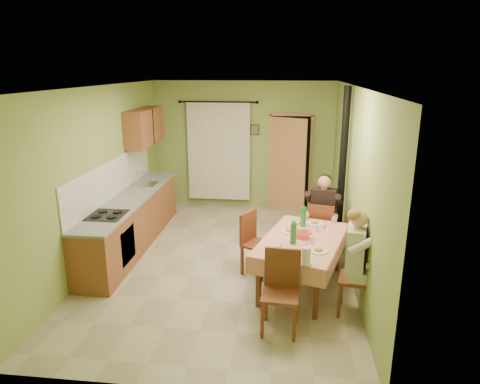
# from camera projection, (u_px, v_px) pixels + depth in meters

# --- Properties ---
(floor) EXTENTS (4.00, 6.00, 0.01)m
(floor) POSITION_uv_depth(u_px,v_px,m) (224.00, 259.00, 7.11)
(floor) COLOR tan
(floor) RESTS_ON ground
(room_shell) EXTENTS (4.04, 6.04, 2.82)m
(room_shell) POSITION_uv_depth(u_px,v_px,m) (223.00, 152.00, 6.60)
(room_shell) COLOR #8EA956
(room_shell) RESTS_ON ground
(kitchen_run) EXTENTS (0.64, 3.64, 1.56)m
(kitchen_run) POSITION_uv_depth(u_px,v_px,m) (132.00, 220.00, 7.54)
(kitchen_run) COLOR brown
(kitchen_run) RESTS_ON ground
(upper_cabinets) EXTENTS (0.35, 1.40, 0.70)m
(upper_cabinets) POSITION_uv_depth(u_px,v_px,m) (145.00, 127.00, 8.38)
(upper_cabinets) COLOR brown
(upper_cabinets) RESTS_ON room_shell
(curtain) EXTENTS (1.70, 0.07, 2.22)m
(curtain) POSITION_uv_depth(u_px,v_px,m) (219.00, 151.00, 9.58)
(curtain) COLOR black
(curtain) RESTS_ON ground
(doorway) EXTENTS (0.96, 0.40, 2.15)m
(doorway) POSITION_uv_depth(u_px,v_px,m) (289.00, 162.00, 9.46)
(doorway) COLOR black
(doorway) RESTS_ON ground
(dining_table) EXTENTS (1.48, 1.95, 0.76)m
(dining_table) POSITION_uv_depth(u_px,v_px,m) (301.00, 263.00, 6.12)
(dining_table) COLOR #DF8C79
(dining_table) RESTS_ON ground
(tableware) EXTENTS (0.64, 1.60, 0.33)m
(tableware) POSITION_uv_depth(u_px,v_px,m) (302.00, 237.00, 5.88)
(tableware) COLOR white
(tableware) RESTS_ON dining_table
(chair_far) EXTENTS (0.48, 0.48, 0.96)m
(chair_far) POSITION_uv_depth(u_px,v_px,m) (321.00, 241.00, 7.14)
(chair_far) COLOR brown
(chair_far) RESTS_ON ground
(chair_near) EXTENTS (0.47, 0.47, 1.00)m
(chair_near) POSITION_uv_depth(u_px,v_px,m) (280.00, 308.00, 5.13)
(chair_near) COLOR brown
(chair_near) RESTS_ON ground
(chair_right) EXTENTS (0.48, 0.48, 0.97)m
(chair_right) POSITION_uv_depth(u_px,v_px,m) (356.00, 293.00, 5.49)
(chair_right) COLOR brown
(chair_right) RESTS_ON ground
(chair_left) EXTENTS (0.56, 0.56, 0.97)m
(chair_left) POSITION_uv_depth(u_px,v_px,m) (257.00, 256.00, 6.57)
(chair_left) COLOR brown
(chair_left) RESTS_ON ground
(man_far) EXTENTS (0.63, 0.54, 1.39)m
(man_far) POSITION_uv_depth(u_px,v_px,m) (323.00, 207.00, 6.98)
(man_far) COLOR black
(man_far) RESTS_ON chair_far
(man_right) EXTENTS (0.53, 0.63, 1.39)m
(man_right) POSITION_uv_depth(u_px,v_px,m) (358.00, 250.00, 5.33)
(man_right) COLOR beige
(man_right) RESTS_ON chair_right
(stove_flue) EXTENTS (0.24, 0.24, 2.80)m
(stove_flue) POSITION_uv_depth(u_px,v_px,m) (341.00, 194.00, 7.19)
(stove_flue) COLOR black
(stove_flue) RESTS_ON ground
(picture_back) EXTENTS (0.19, 0.03, 0.23)m
(picture_back) POSITION_uv_depth(u_px,v_px,m) (255.00, 130.00, 9.43)
(picture_back) COLOR black
(picture_back) RESTS_ON room_shell
(picture_right) EXTENTS (0.03, 0.31, 0.21)m
(picture_right) POSITION_uv_depth(u_px,v_px,m) (344.00, 140.00, 7.52)
(picture_right) COLOR brown
(picture_right) RESTS_ON room_shell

